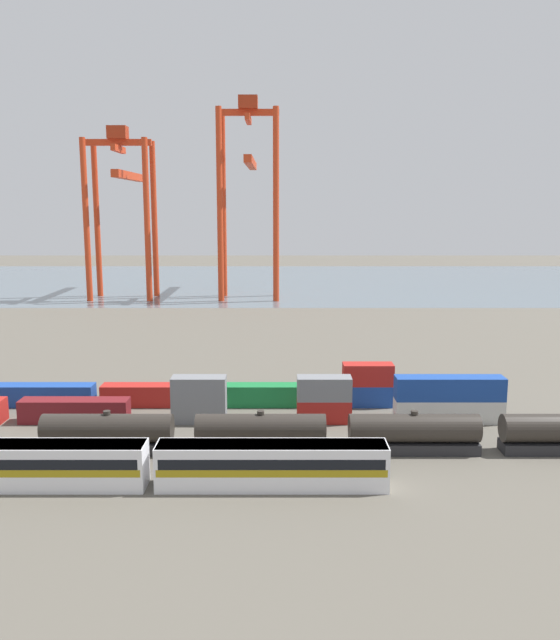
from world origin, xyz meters
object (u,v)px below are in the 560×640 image
at_px(passenger_train, 148,464).
at_px(shipping_container_6, 446,410).
at_px(freight_tank_row, 411,433).
at_px(shipping_container_12, 365,395).
at_px(gantry_crane_west, 119,195).
at_px(gantry_crane_central, 246,181).

distance_m(passenger_train, shipping_container_6, 34.61).
xyz_separation_m(freight_tank_row, shipping_container_12, (-2.49, 15.35, -0.68)).
distance_m(shipping_container_6, gantry_crane_west, 121.37).
height_order(passenger_train, gantry_crane_west, gantry_crane_west).
relative_size(passenger_train, shipping_container_6, 3.35).
height_order(shipping_container_6, gantry_crane_west, gantry_crane_west).
distance_m(passenger_train, shipping_container_12, 31.91).
xyz_separation_m(freight_tank_row, gantry_crane_west, (-54.12, 111.71, 24.71)).
height_order(freight_tank_row, shipping_container_12, freight_tank_row).
relative_size(shipping_container_6, shipping_container_12, 2.00).
xyz_separation_m(passenger_train, gantry_crane_central, (3.03, 119.83, 28.21)).
bearing_deg(gantry_crane_west, freight_tank_row, -64.15).
bearing_deg(gantry_crane_central, freight_tank_row, -79.30).
bearing_deg(shipping_container_12, shipping_container_6, -36.30).
distance_m(gantry_crane_west, gantry_crane_central, 33.20).
relative_size(passenger_train, freight_tank_row, 0.56).
xyz_separation_m(shipping_container_12, gantry_crane_central, (-18.62, 96.42, 29.05)).
bearing_deg(gantry_crane_west, gantry_crane_central, 0.09).
bearing_deg(passenger_train, freight_tank_row, 18.47).
bearing_deg(shipping_container_6, gantry_crane_west, 120.32).
xyz_separation_m(freight_tank_row, gantry_crane_central, (-21.12, 111.76, 28.37)).
distance_m(shipping_container_12, gantry_crane_west, 112.23).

